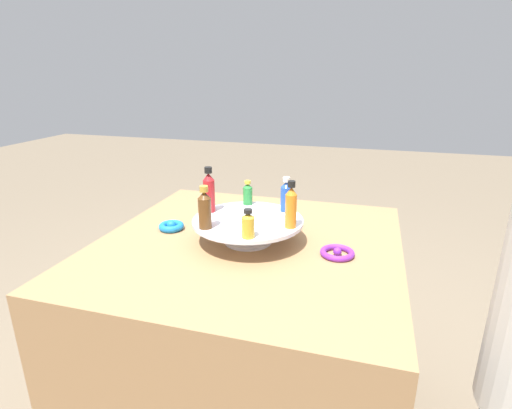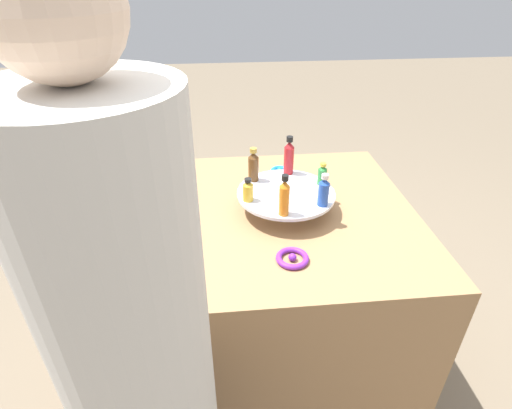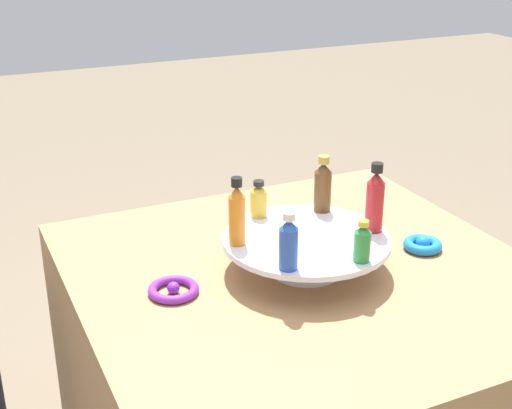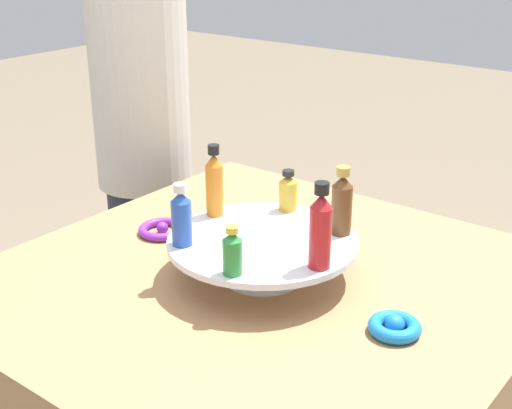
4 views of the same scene
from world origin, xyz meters
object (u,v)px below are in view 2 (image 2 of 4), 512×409
at_px(bottle_blue, 324,191).
at_px(bottle_green, 322,175).
at_px(bottle_brown, 253,166).
at_px(ribbon_bow_blue, 280,171).
at_px(bottle_orange, 284,197).
at_px(ribbon_bow_purple, 292,258).
at_px(display_stand, 286,196).
at_px(bottle_gold, 248,190).
at_px(bottle_red, 289,157).
at_px(person_figure, 148,400).

relative_size(bottle_blue, bottle_green, 1.36).
relative_size(bottle_brown, ribbon_bow_blue, 1.50).
distance_m(bottle_orange, ribbon_bow_purple, 0.20).
distance_m(display_stand, bottle_green, 0.16).
relative_size(display_stand, ribbon_bow_blue, 4.06).
xyz_separation_m(bottle_gold, ribbon_bow_purple, (-0.12, 0.25, -0.11)).
xyz_separation_m(bottle_red, bottle_green, (-0.11, 0.10, -0.03)).
relative_size(bottle_red, ribbon_bow_blue, 1.75).
distance_m(display_stand, bottle_orange, 0.17).
distance_m(bottle_green, ribbon_bow_blue, 0.29).
relative_size(bottle_green, ribbon_bow_purple, 0.83).
bearing_deg(display_stand, bottle_brown, -42.45).
xyz_separation_m(display_stand, person_figure, (0.40, 0.74, -0.02)).
relative_size(bottle_orange, person_figure, 0.09).
xyz_separation_m(bottle_gold, ribbon_bow_blue, (-0.17, -0.34, -0.11)).
bearing_deg(ribbon_bow_purple, ribbon_bow_blue, -94.79).
bearing_deg(bottle_red, display_stand, 77.55).
xyz_separation_m(bottle_green, ribbon_bow_purple, (0.17, 0.34, -0.11)).
height_order(bottle_green, ribbon_bow_purple, bottle_green).
bearing_deg(bottle_brown, bottle_gold, 77.55).
relative_size(ribbon_bow_blue, person_figure, 0.05).
bearing_deg(ribbon_bow_purple, bottle_gold, -64.40).
distance_m(bottle_gold, bottle_green, 0.30).
bearing_deg(ribbon_bow_blue, bottle_gold, 63.62).
xyz_separation_m(display_stand, bottle_blue, (-0.11, 0.10, 0.07)).
bearing_deg(person_figure, bottle_green, -6.20).
bearing_deg(bottle_gold, bottle_blue, 167.55).
relative_size(bottle_orange, bottle_green, 1.69).
bearing_deg(ribbon_bow_purple, person_figure, 50.12).
bearing_deg(display_stand, person_figure, 61.55).
height_order(bottle_orange, bottle_green, bottle_orange).
bearing_deg(bottle_red, bottle_gold, 47.55).
bearing_deg(person_figure, bottle_blue, -10.12).
bearing_deg(bottle_gold, display_stand, -162.45).
xyz_separation_m(display_stand, bottle_orange, (0.03, 0.15, 0.09)).
xyz_separation_m(ribbon_bow_blue, ribbon_bow_purple, (0.05, 0.58, -0.00)).
bearing_deg(ribbon_bow_blue, bottle_brown, 54.75).
bearing_deg(bottle_orange, bottle_blue, -162.45).
bearing_deg(ribbon_bow_blue, bottle_orange, 82.62).
xyz_separation_m(bottle_gold, bottle_green, (-0.28, -0.09, 0.00)).
distance_m(ribbon_bow_blue, person_figure, 1.12).
distance_m(bottle_gold, bottle_blue, 0.26).
relative_size(bottle_gold, person_figure, 0.05).
bearing_deg(bottle_red, ribbon_bow_purple, 82.62).
xyz_separation_m(bottle_orange, bottle_blue, (-0.14, -0.04, -0.01)).
xyz_separation_m(bottle_brown, ribbon_bow_blue, (-0.13, -0.19, -0.13)).
relative_size(bottle_orange, ribbon_bow_blue, 1.66).
bearing_deg(ribbon_bow_purple, bottle_brown, -77.66).
distance_m(bottle_blue, ribbon_bow_blue, 0.42).
relative_size(bottle_gold, bottle_blue, 0.72).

